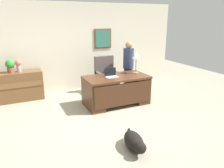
{
  "coord_description": "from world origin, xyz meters",
  "views": [
    {
      "loc": [
        -1.9,
        -4.15,
        2.23
      ],
      "look_at": [
        0.2,
        0.3,
        0.75
      ],
      "focal_mm": 35.2,
      "sensor_mm": 36.0,
      "label": 1
    }
  ],
  "objects_px": {
    "desk": "(117,89)",
    "laptop": "(111,75)",
    "person_standing": "(128,67)",
    "desk_lamp": "(136,57)",
    "armchair": "(106,77)",
    "vase_with_flowers": "(18,65)",
    "potted_plant": "(10,65)",
    "dog_lying": "(134,142)",
    "credenza": "(15,87)"
  },
  "relations": [
    {
      "from": "vase_with_flowers",
      "to": "laptop",
      "type": "bearing_deg",
      "value": -33.64
    },
    {
      "from": "vase_with_flowers",
      "to": "armchair",
      "type": "bearing_deg",
      "value": -10.49
    },
    {
      "from": "person_standing",
      "to": "dog_lying",
      "type": "distance_m",
      "value": 3.28
    },
    {
      "from": "vase_with_flowers",
      "to": "potted_plant",
      "type": "relative_size",
      "value": 0.95
    },
    {
      "from": "person_standing",
      "to": "laptop",
      "type": "bearing_deg",
      "value": -140.87
    },
    {
      "from": "potted_plant",
      "to": "laptop",
      "type": "bearing_deg",
      "value": -31.24
    },
    {
      "from": "credenza",
      "to": "laptop",
      "type": "height_order",
      "value": "laptop"
    },
    {
      "from": "desk_lamp",
      "to": "potted_plant",
      "type": "bearing_deg",
      "value": 156.45
    },
    {
      "from": "vase_with_flowers",
      "to": "potted_plant",
      "type": "bearing_deg",
      "value": 180.0
    },
    {
      "from": "dog_lying",
      "to": "vase_with_flowers",
      "type": "bearing_deg",
      "value": 114.54
    },
    {
      "from": "person_standing",
      "to": "dog_lying",
      "type": "xyz_separation_m",
      "value": [
        -1.47,
        -2.86,
        -0.65
      ]
    },
    {
      "from": "person_standing",
      "to": "desk",
      "type": "bearing_deg",
      "value": -134.6
    },
    {
      "from": "person_standing",
      "to": "armchair",
      "type": "bearing_deg",
      "value": 162.74
    },
    {
      "from": "desk",
      "to": "dog_lying",
      "type": "distance_m",
      "value": 2.18
    },
    {
      "from": "person_standing",
      "to": "desk_lamp",
      "type": "distance_m",
      "value": 0.84
    },
    {
      "from": "armchair",
      "to": "person_standing",
      "type": "height_order",
      "value": "person_standing"
    },
    {
      "from": "credenza",
      "to": "desk_lamp",
      "type": "relative_size",
      "value": 2.5
    },
    {
      "from": "desk",
      "to": "vase_with_flowers",
      "type": "bearing_deg",
      "value": 147.34
    },
    {
      "from": "dog_lying",
      "to": "laptop",
      "type": "height_order",
      "value": "laptop"
    },
    {
      "from": "vase_with_flowers",
      "to": "person_standing",
      "type": "bearing_deg",
      "value": -11.98
    },
    {
      "from": "armchair",
      "to": "potted_plant",
      "type": "height_order",
      "value": "potted_plant"
    },
    {
      "from": "desk",
      "to": "laptop",
      "type": "xyz_separation_m",
      "value": [
        -0.15,
        0.04,
        0.41
      ]
    },
    {
      "from": "desk",
      "to": "dog_lying",
      "type": "relative_size",
      "value": 2.25
    },
    {
      "from": "desk",
      "to": "vase_with_flowers",
      "type": "xyz_separation_m",
      "value": [
        -2.27,
        1.46,
        0.59
      ]
    },
    {
      "from": "desk",
      "to": "laptop",
      "type": "relative_size",
      "value": 5.22
    },
    {
      "from": "desk",
      "to": "person_standing",
      "type": "xyz_separation_m",
      "value": [
        0.8,
        0.81,
        0.39
      ]
    },
    {
      "from": "armchair",
      "to": "person_standing",
      "type": "distance_m",
      "value": 0.75
    },
    {
      "from": "laptop",
      "to": "credenza",
      "type": "bearing_deg",
      "value": 148.27
    },
    {
      "from": "desk_lamp",
      "to": "potted_plant",
      "type": "relative_size",
      "value": 1.64
    },
    {
      "from": "armchair",
      "to": "dog_lying",
      "type": "xyz_separation_m",
      "value": [
        -0.81,
        -3.06,
        -0.34
      ]
    },
    {
      "from": "desk",
      "to": "vase_with_flowers",
      "type": "distance_m",
      "value": 2.77
    },
    {
      "from": "dog_lying",
      "to": "desk",
      "type": "bearing_deg",
      "value": 71.89
    },
    {
      "from": "credenza",
      "to": "dog_lying",
      "type": "bearing_deg",
      "value": -63.32
    },
    {
      "from": "laptop",
      "to": "desk",
      "type": "bearing_deg",
      "value": -15.71
    },
    {
      "from": "credenza",
      "to": "armchair",
      "type": "distance_m",
      "value": 2.61
    },
    {
      "from": "desk",
      "to": "desk_lamp",
      "type": "xyz_separation_m",
      "value": [
        0.63,
        0.1,
        0.82
      ]
    },
    {
      "from": "person_standing",
      "to": "laptop",
      "type": "relative_size",
      "value": 4.9
    },
    {
      "from": "armchair",
      "to": "laptop",
      "type": "relative_size",
      "value": 3.51
    },
    {
      "from": "dog_lying",
      "to": "potted_plant",
      "type": "height_order",
      "value": "potted_plant"
    },
    {
      "from": "armchair",
      "to": "laptop",
      "type": "distance_m",
      "value": 1.06
    },
    {
      "from": "desk_lamp",
      "to": "desk",
      "type": "bearing_deg",
      "value": -170.97
    },
    {
      "from": "person_standing",
      "to": "dog_lying",
      "type": "height_order",
      "value": "person_standing"
    },
    {
      "from": "desk_lamp",
      "to": "potted_plant",
      "type": "distance_m",
      "value": 3.4
    },
    {
      "from": "dog_lying",
      "to": "laptop",
      "type": "xyz_separation_m",
      "value": [
        0.53,
        2.09,
        0.67
      ]
    },
    {
      "from": "dog_lying",
      "to": "laptop",
      "type": "bearing_deg",
      "value": 75.9
    },
    {
      "from": "desk",
      "to": "desk_lamp",
      "type": "height_order",
      "value": "desk_lamp"
    },
    {
      "from": "credenza",
      "to": "dog_lying",
      "type": "distance_m",
      "value": 3.94
    },
    {
      "from": "credenza",
      "to": "desk_lamp",
      "type": "distance_m",
      "value": 3.45
    },
    {
      "from": "credenza",
      "to": "person_standing",
      "type": "xyz_separation_m",
      "value": [
        3.23,
        -0.65,
        0.4
      ]
    },
    {
      "from": "person_standing",
      "to": "credenza",
      "type": "bearing_deg",
      "value": 168.62
    }
  ]
}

